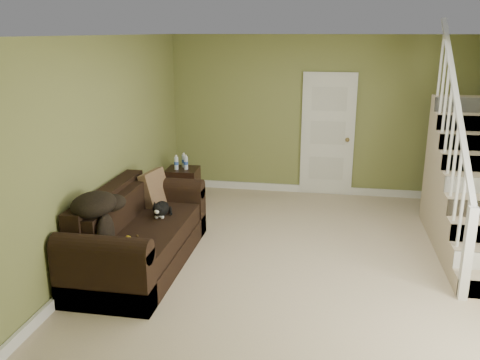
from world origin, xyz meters
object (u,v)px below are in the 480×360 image
at_px(banana, 130,239).
at_px(cat, 160,209).
at_px(side_table, 183,186).
at_px(sofa, 137,237).

bearing_deg(banana, cat, 44.71).
xyz_separation_m(side_table, cat, (0.28, -1.87, 0.28)).
bearing_deg(cat, banana, -99.92).
height_order(side_table, banana, side_table).
relative_size(side_table, cat, 1.66).
relative_size(cat, banana, 2.35).
bearing_deg(cat, side_table, 93.47).
distance_m(sofa, side_table, 2.20).
xyz_separation_m(sofa, banana, (0.11, -0.48, 0.17)).
distance_m(side_table, cat, 1.91).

